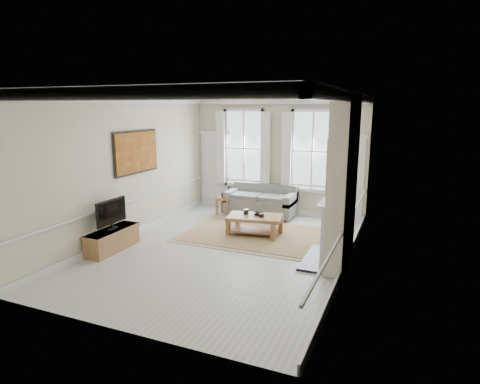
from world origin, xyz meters
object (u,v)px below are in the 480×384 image
at_px(side_table, 225,201).
at_px(coffee_table, 255,219).
at_px(tv_stand, 113,240).
at_px(sofa, 261,203).

bearing_deg(side_table, coffee_table, -44.51).
bearing_deg(tv_stand, sofa, 63.75).
distance_m(coffee_table, tv_stand, 3.38).
xyz_separation_m(sofa, side_table, (-1.02, -0.38, 0.05)).
distance_m(sofa, side_table, 1.09).
bearing_deg(side_table, tv_stand, -105.18).
distance_m(side_table, tv_stand, 3.87).
bearing_deg(sofa, side_table, -159.26).
xyz_separation_m(side_table, tv_stand, (-1.01, -3.73, -0.17)).
relative_size(side_table, tv_stand, 0.39).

